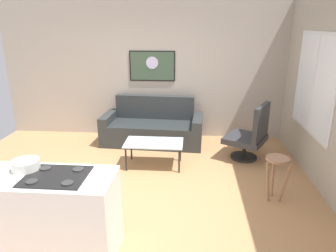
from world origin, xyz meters
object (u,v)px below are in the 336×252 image
object	(u,v)px
coffee_table	(154,144)
bar_stool	(277,168)
armchair	(251,135)
wall_painting	(152,66)
mixing_bowl	(26,165)
couch	(153,128)

from	to	relation	value
coffee_table	bar_stool	size ratio (longest dim) A/B	1.54
armchair	wall_painting	bearing A→B (deg)	148.50
mixing_bowl	wall_painting	size ratio (longest dim) A/B	0.30
couch	mixing_bowl	xyz separation A→B (m)	(-0.88, -3.14, 0.65)
armchair	mixing_bowl	world-z (taller)	armchair
couch	wall_painting	world-z (taller)	wall_painting
armchair	wall_painting	distance (m)	2.41
armchair	mixing_bowl	xyz separation A→B (m)	(-2.69, -2.45, 0.49)
couch	bar_stool	size ratio (longest dim) A/B	3.21
couch	wall_painting	size ratio (longest dim) A/B	2.16
couch	armchair	bearing A→B (deg)	-20.84
bar_stool	couch	bearing A→B (deg)	133.68
bar_stool	mixing_bowl	bearing A→B (deg)	-158.10
bar_stool	mixing_bowl	distance (m)	3.05
wall_painting	mixing_bowl	bearing A→B (deg)	-103.05
armchair	bar_stool	xyz separation A→B (m)	(0.11, -1.32, 0.02)
coffee_table	wall_painting	size ratio (longest dim) A/B	1.03
wall_painting	coffee_table	bearing A→B (deg)	-82.29
wall_painting	armchair	bearing A→B (deg)	-31.50
coffee_table	mixing_bowl	size ratio (longest dim) A/B	3.51
mixing_bowl	wall_painting	bearing A→B (deg)	76.95
armchair	wall_painting	size ratio (longest dim) A/B	1.09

